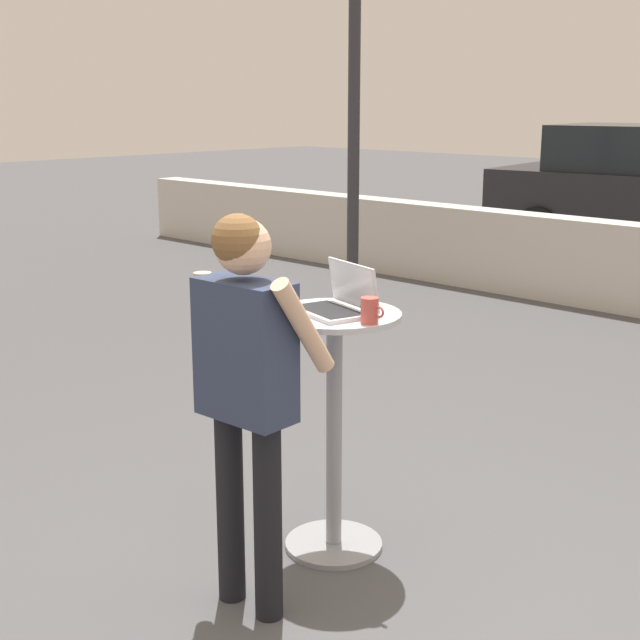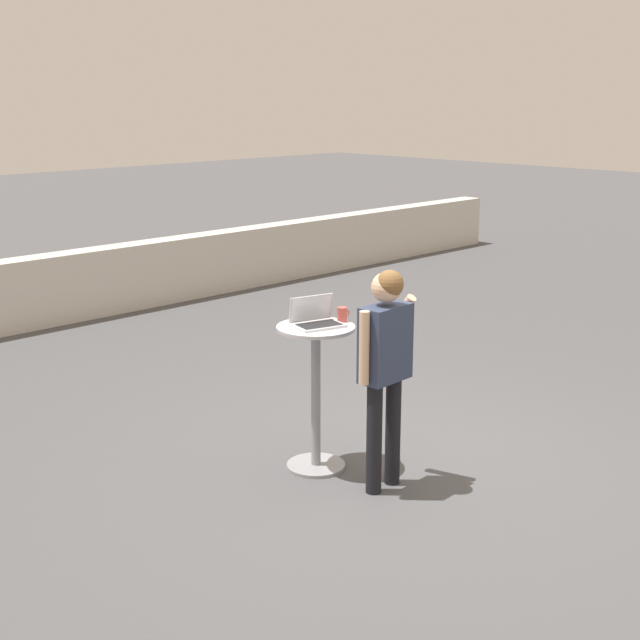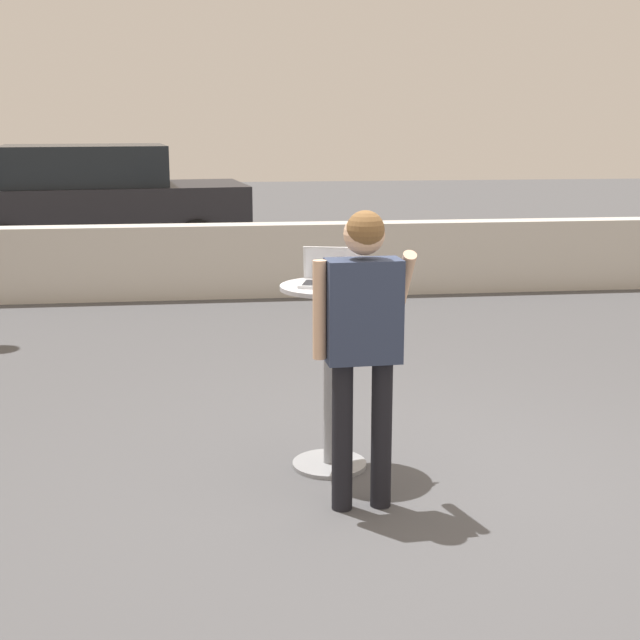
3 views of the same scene
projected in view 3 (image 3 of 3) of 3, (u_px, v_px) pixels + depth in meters
ground_plane at (421, 490)px, 4.97m from camera, size 50.00×50.00×0.00m
pavement_kerb at (307, 259)px, 10.41m from camera, size 17.53×0.35×0.84m
cafe_table at (330, 361)px, 5.17m from camera, size 0.57×0.57×1.10m
laptop at (332, 277)px, 5.07m from camera, size 0.40×0.33×0.21m
coffee_mug at (371, 276)px, 5.05m from camera, size 0.11×0.07×0.11m
standing_person at (363, 326)px, 4.54m from camera, size 0.53×0.36×1.59m
parked_car_near_street at (98, 201)px, 13.27m from camera, size 4.44×2.40×1.65m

